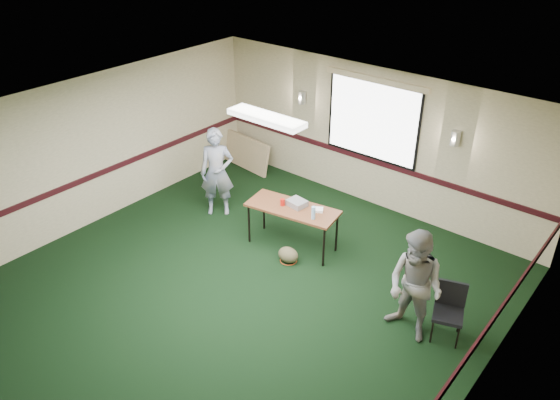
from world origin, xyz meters
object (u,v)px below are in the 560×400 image
Objects in this scene: conference_chair at (449,306)px; person_left at (217,172)px; folding_table at (292,210)px; projector at (297,203)px; person_right at (415,286)px.

person_left is at bearing 156.16° from conference_chair.
folding_table is 5.42× the size of projector.
person_left is (-4.76, 0.34, 0.37)m from conference_chair.
projector is 1.81m from person_left.
projector is at bearing 174.04° from person_right.
projector reaches higher than conference_chair.
person_left is at bearing 169.71° from folding_table.
folding_table is 1.80m from person_left.
person_right is (2.56, -0.74, -0.01)m from projector.
person_left is at bearing -170.17° from projector.
conference_chair is 0.50× the size of person_right.
projector is at bearing 67.73° from folding_table.
projector is 2.66m from person_right.
projector reaches higher than folding_table.
person_left reaches higher than projector.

